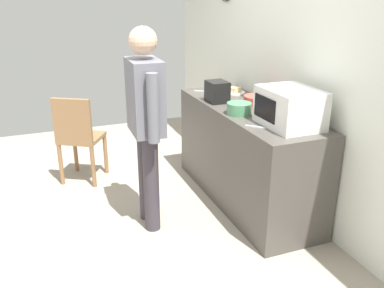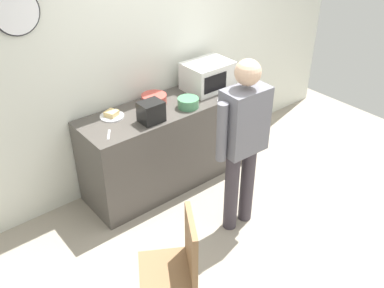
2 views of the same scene
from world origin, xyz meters
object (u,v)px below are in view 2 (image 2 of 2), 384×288
Objects in this scene: microwave at (208,76)px; fork_utensil at (219,98)px; salad_bowl at (188,103)px; cereal_bowl at (154,99)px; toaster at (151,112)px; sandwich_plate at (112,115)px; wooden_chair at (177,265)px; spoon_utensil at (109,135)px; person_standing at (243,136)px.

microwave reaches higher than fork_utensil.
fork_utensil is (0.38, -0.05, -0.05)m from salad_bowl.
cereal_bowl is 0.39m from toaster.
salad_bowl is 0.36m from cereal_bowl.
cereal_bowl is 0.68m from fork_utensil.
sandwich_plate is 1.68m from wooden_chair.
cereal_bowl is 1.17× the size of toaster.
spoon_utensil is (-0.19, -0.28, -0.02)m from sandwich_plate.
salad_bowl is at bearing -55.46° from cereal_bowl.
salad_bowl is (0.70, -0.30, 0.03)m from sandwich_plate.
person_standing reaches higher than spoon_utensil.
sandwich_plate is 1.30m from person_standing.
fork_utensil is at bearing -104.24° from microwave.
sandwich_plate is 0.91× the size of cereal_bowl.
fork_utensil is at bearing -6.85° from salad_bowl.
sandwich_plate is at bearing 179.29° from cereal_bowl.
sandwich_plate is 0.25× the size of wooden_chair.
wooden_chair is (-1.08, -0.45, -0.47)m from person_standing.
microwave is 1.36m from spoon_utensil.
microwave is at bearing 75.76° from fork_utensil.
spoon_utensil is at bearing 176.02° from toaster.
toaster reaches higher than sandwich_plate.
fork_utensil is 0.18× the size of wooden_chair.
cereal_bowl reaches higher than spoon_utensil.
salad_bowl is 0.97× the size of toaster.
sandwich_plate is at bearing 156.46° from salad_bowl.
fork_utensil is at bearing 61.44° from person_standing.
toaster is 1.52m from wooden_chair.
cereal_bowl is at bearing 149.40° from fork_utensil.
spoon_utensil is (-1.27, 0.07, 0.00)m from fork_utensil.
person_standing is 1.26m from wooden_chair.
salad_bowl is 0.45m from toaster.
wooden_chair is (-1.12, -1.26, -0.45)m from salad_bowl.
toaster is 0.91m from person_standing.
fork_utensil is at bearing -18.03° from sandwich_plate.
microwave reaches higher than toaster.
sandwich_plate is at bearing 54.93° from spoon_utensil.
sandwich_plate is at bearing 74.84° from wooden_chair.
cereal_bowl is 1.51× the size of fork_utensil.
salad_bowl is at bearing 173.15° from fork_utensil.
person_standing is (-0.42, -0.77, 0.06)m from fork_utensil.
sandwich_plate is (-1.14, 0.09, -0.13)m from microwave.
cereal_bowl is 0.74m from spoon_utensil.
wooden_chair is (-1.50, -1.22, -0.41)m from fork_utensil.
fork_utensil is at bearing 39.09° from wooden_chair.
sandwich_plate is 1.13m from fork_utensil.
sandwich_plate is at bearing 120.21° from person_standing.
wooden_chair is at bearing -140.91° from fork_utensil.
person_standing is (-0.49, -1.03, -0.09)m from microwave.
toaster is 0.13× the size of person_standing.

